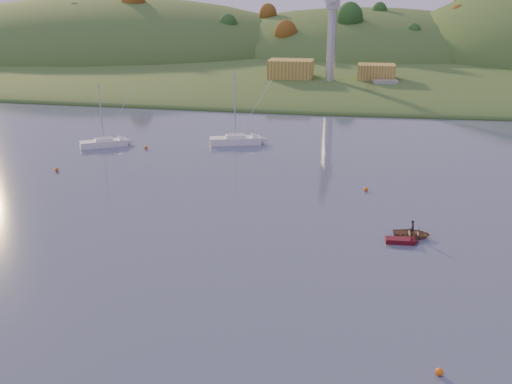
% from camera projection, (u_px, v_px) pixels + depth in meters
% --- Properties ---
extents(far_shore, '(620.00, 220.00, 1.50)m').
position_uv_depth(far_shore, '(338.00, 50.00, 242.47)').
color(far_shore, '#364F1F').
rests_on(far_shore, ground).
extents(shore_slope, '(640.00, 150.00, 7.00)m').
position_uv_depth(shore_slope, '(331.00, 69.00, 182.00)').
color(shore_slope, '#364F1F').
rests_on(shore_slope, ground).
extents(hill_left, '(170.00, 140.00, 44.00)m').
position_uv_depth(hill_left, '(110.00, 54.00, 229.24)').
color(hill_left, '#364F1F').
rests_on(hill_left, ground).
extents(hill_center, '(140.00, 120.00, 36.00)m').
position_uv_depth(hill_center, '(362.00, 56.00, 222.23)').
color(hill_center, '#364F1F').
rests_on(hill_center, ground).
extents(hillside_trees, '(280.00, 50.00, 32.00)m').
position_uv_depth(hillside_trees, '(333.00, 62.00, 200.60)').
color(hillside_trees, '#1D3E16').
rests_on(hillside_trees, ground).
extents(wharf, '(42.00, 16.00, 2.40)m').
position_uv_depth(wharf, '(342.00, 86.00, 140.78)').
color(wharf, slate).
rests_on(wharf, ground).
extents(shed_west, '(11.00, 8.00, 4.80)m').
position_uv_depth(shed_west, '(291.00, 70.00, 142.65)').
color(shed_west, olive).
rests_on(shed_west, wharf).
extents(shed_east, '(9.00, 7.00, 4.00)m').
position_uv_depth(shed_east, '(376.00, 72.00, 140.29)').
color(shed_east, olive).
rests_on(shed_east, wharf).
extents(dock_crane, '(3.20, 28.00, 20.30)m').
position_uv_depth(dock_crane, '(332.00, 19.00, 132.67)').
color(dock_crane, '#B7B7BC').
rests_on(dock_crane, wharf).
extents(sailboat_near, '(7.23, 5.54, 9.93)m').
position_uv_depth(sailboat_near, '(104.00, 142.00, 89.32)').
color(sailboat_near, white).
rests_on(sailboat_near, ground).
extents(sailboat_far, '(8.43, 4.65, 11.20)m').
position_uv_depth(sailboat_far, '(235.00, 140.00, 90.75)').
color(sailboat_far, white).
rests_on(sailboat_far, ground).
extents(canoe, '(3.74, 2.73, 0.76)m').
position_uv_depth(canoe, '(412.00, 234.00, 56.02)').
color(canoe, '#8F6B4F').
rests_on(canoe, ground).
extents(paddler, '(0.38, 0.56, 1.52)m').
position_uv_depth(paddler, '(412.00, 230.00, 55.90)').
color(paddler, black).
rests_on(paddler, ground).
extents(red_tender, '(3.28, 1.25, 1.10)m').
position_uv_depth(red_tender, '(407.00, 241.00, 54.68)').
color(red_tender, '#4F0B13').
rests_on(red_tender, ground).
extents(work_vessel, '(14.07, 7.39, 3.44)m').
position_uv_depth(work_vessel, '(384.00, 89.00, 135.42)').
color(work_vessel, slate).
rests_on(work_vessel, ground).
extents(buoy_0, '(0.50, 0.50, 0.50)m').
position_uv_depth(buoy_0, '(439.00, 372.00, 35.72)').
color(buoy_0, '#F15E0C').
rests_on(buoy_0, ground).
extents(buoy_1, '(0.50, 0.50, 0.50)m').
position_uv_depth(buoy_1, '(366.00, 189.00, 69.19)').
color(buoy_1, '#F15E0C').
rests_on(buoy_1, ground).
extents(buoy_2, '(0.50, 0.50, 0.50)m').
position_uv_depth(buoy_2, '(57.00, 169.00, 76.96)').
color(buoy_2, '#F15E0C').
rests_on(buoy_2, ground).
extents(buoy_3, '(0.50, 0.50, 0.50)m').
position_uv_depth(buoy_3, '(146.00, 147.00, 88.14)').
color(buoy_3, '#F15E0C').
rests_on(buoy_3, ground).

